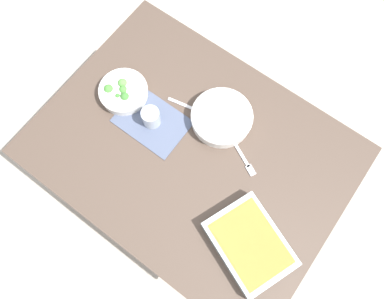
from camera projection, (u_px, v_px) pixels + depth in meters
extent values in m
plane|color=#B2A899|center=(192.00, 189.00, 2.13)|extent=(6.00, 6.00, 0.00)
cube|color=#4C3D33|center=(192.00, 151.00, 1.45)|extent=(1.20, 0.90, 0.04)
cylinder|color=#4C3D33|center=(326.00, 175.00, 1.80)|extent=(0.06, 0.06, 0.70)
cylinder|color=#4C3D33|center=(155.00, 62.00, 2.00)|extent=(0.06, 0.06, 0.70)
cylinder|color=#4C3D33|center=(58.00, 173.00, 1.80)|extent=(0.06, 0.06, 0.70)
cube|color=#4C5670|center=(152.00, 121.00, 1.46)|extent=(0.28, 0.20, 0.00)
cylinder|color=silver|center=(222.00, 118.00, 1.44)|extent=(0.24, 0.24, 0.05)
torus|color=silver|center=(222.00, 116.00, 1.42)|extent=(0.25, 0.25, 0.01)
cylinder|color=olive|center=(222.00, 118.00, 1.44)|extent=(0.20, 0.20, 0.03)
sphere|color=#C66633|center=(216.00, 111.00, 1.43)|extent=(0.01, 0.01, 0.01)
sphere|color=silver|center=(224.00, 106.00, 1.43)|extent=(0.02, 0.02, 0.02)
sphere|color=silver|center=(215.00, 116.00, 1.42)|extent=(0.02, 0.02, 0.02)
cylinder|color=silver|center=(124.00, 92.00, 1.48)|extent=(0.19, 0.19, 0.05)
torus|color=silver|center=(123.00, 90.00, 1.46)|extent=(0.20, 0.20, 0.01)
cylinder|color=#8CB272|center=(124.00, 92.00, 1.47)|extent=(0.16, 0.16, 0.02)
sphere|color=#478C38|center=(109.00, 89.00, 1.46)|extent=(0.04, 0.04, 0.04)
sphere|color=#569E42|center=(123.00, 90.00, 1.46)|extent=(0.02, 0.02, 0.02)
sphere|color=#569E42|center=(123.00, 83.00, 1.46)|extent=(0.04, 0.04, 0.04)
sphere|color=#478C38|center=(123.00, 90.00, 1.46)|extent=(0.03, 0.03, 0.03)
sphere|color=#3D7A33|center=(118.00, 96.00, 1.45)|extent=(0.02, 0.02, 0.02)
sphere|color=#3D7A33|center=(125.00, 97.00, 1.45)|extent=(0.04, 0.04, 0.04)
sphere|color=#478C38|center=(124.00, 93.00, 1.45)|extent=(0.02, 0.02, 0.02)
cube|color=silver|center=(249.00, 244.00, 1.28)|extent=(0.36, 0.32, 0.06)
cube|color=gold|center=(250.00, 244.00, 1.27)|extent=(0.32, 0.28, 0.04)
cylinder|color=#B2BCC6|center=(151.00, 117.00, 1.42)|extent=(0.07, 0.07, 0.08)
cylinder|color=black|center=(152.00, 119.00, 1.44)|extent=(0.06, 0.06, 0.05)
cube|color=silver|center=(184.00, 105.00, 1.48)|extent=(0.14, 0.04, 0.01)
ellipsoid|color=silver|center=(203.00, 112.00, 1.47)|extent=(0.04, 0.03, 0.01)
cube|color=silver|center=(240.00, 152.00, 1.42)|extent=(0.13, 0.07, 0.01)
cube|color=silver|center=(251.00, 170.00, 1.40)|extent=(0.05, 0.04, 0.01)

